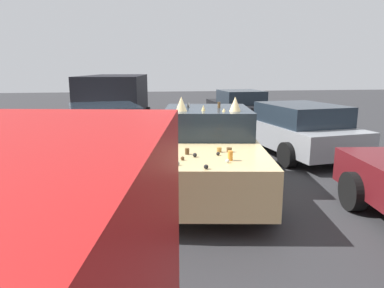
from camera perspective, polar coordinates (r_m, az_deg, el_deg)
The scene contains 6 objects.
ground_plane at distance 6.91m, azimuth 2.48°, elevation -7.24°, with size 60.00×60.00×0.00m, color #2D2D30.
art_car_decorated at distance 6.78m, azimuth 2.52°, elevation -0.97°, with size 4.62×2.55×1.79m.
parked_van_near_right at distance 13.49m, azimuth -12.07°, elevation 7.02°, with size 5.32×2.57×2.05m.
parked_sedan_row_back_center at distance 10.00m, azimuth 16.12°, elevation 2.49°, with size 4.54×2.55×1.38m.
parked_sedan_far_left at distance 9.36m, azimuth -13.98°, elevation 1.92°, with size 4.51×2.64×1.40m.
parked_sedan_far_right at distance 15.11m, azimuth 7.58°, elevation 5.94°, with size 4.37×2.20×1.41m.
Camera 1 is at (-6.40, 1.24, 2.28)m, focal length 32.98 mm.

